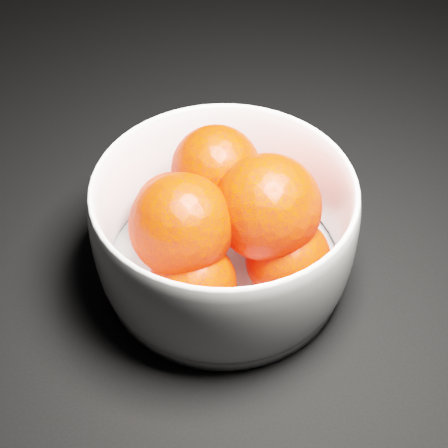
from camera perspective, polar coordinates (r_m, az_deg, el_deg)
name	(u,v)px	position (r m, az deg, el deg)	size (l,w,h in m)	color
ground	(321,60)	(0.80, 8.86, 14.63)	(3.00, 3.00, 0.00)	black
bowl	(224,228)	(0.50, 0.00, -0.41)	(0.21, 0.21, 0.10)	white
orange_pile	(228,218)	(0.48, 0.36, 0.59)	(0.16, 0.15, 0.11)	#F81800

